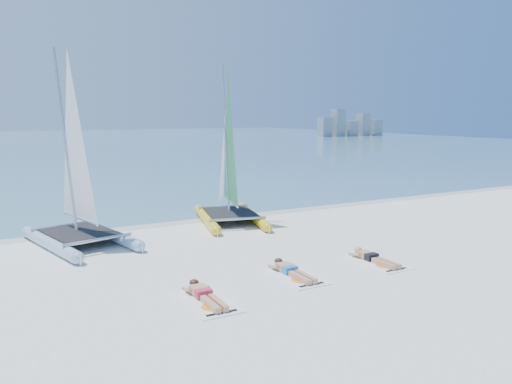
% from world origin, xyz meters
% --- Properties ---
extents(ground, '(140.00, 140.00, 0.00)m').
position_xyz_m(ground, '(0.00, 0.00, 0.00)').
color(ground, white).
rests_on(ground, ground).
extents(sea, '(140.00, 115.00, 0.01)m').
position_xyz_m(sea, '(0.00, 63.00, 0.01)').
color(sea, '#6CA3B4').
rests_on(sea, ground).
extents(wet_sand_strip, '(140.00, 1.40, 0.01)m').
position_xyz_m(wet_sand_strip, '(0.00, 5.50, 0.00)').
color(wet_sand_strip, silver).
rests_on(wet_sand_strip, ground).
extents(distant_skyline, '(14.00, 2.00, 5.00)m').
position_xyz_m(distant_skyline, '(53.71, 62.00, 1.94)').
color(distant_skyline, '#959EA4').
rests_on(distant_skyline, ground).
extents(catamaran_blue, '(3.30, 5.11, 6.43)m').
position_xyz_m(catamaran_blue, '(-4.11, 3.75, 1.92)').
color(catamaran_blue, '#A7C9DC').
rests_on(catamaran_blue, ground).
extents(catamaran_yellow, '(3.16, 5.00, 6.20)m').
position_xyz_m(catamaran_yellow, '(1.64, 4.80, 1.95)').
color(catamaran_yellow, yellow).
rests_on(catamaran_yellow, ground).
extents(towel_a, '(1.00, 1.85, 0.02)m').
position_xyz_m(towel_a, '(-2.44, -2.86, 0.01)').
color(towel_a, white).
rests_on(towel_a, ground).
extents(sunbather_a, '(0.37, 1.73, 0.26)m').
position_xyz_m(sunbather_a, '(-2.44, -2.67, 0.12)').
color(sunbather_a, tan).
rests_on(sunbather_a, towel_a).
extents(towel_b, '(1.00, 1.85, 0.02)m').
position_xyz_m(towel_b, '(0.20, -2.31, 0.01)').
color(towel_b, white).
rests_on(towel_b, ground).
extents(sunbather_b, '(0.37, 1.73, 0.26)m').
position_xyz_m(sunbather_b, '(0.20, -2.12, 0.12)').
color(sunbather_b, tan).
rests_on(sunbather_b, towel_b).
extents(towel_c, '(1.00, 1.85, 0.02)m').
position_xyz_m(towel_c, '(2.85, -2.41, 0.01)').
color(towel_c, white).
rests_on(towel_c, ground).
extents(sunbather_c, '(0.37, 1.73, 0.26)m').
position_xyz_m(sunbather_c, '(2.85, -2.22, 0.12)').
color(sunbather_c, tan).
rests_on(sunbather_c, towel_c).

